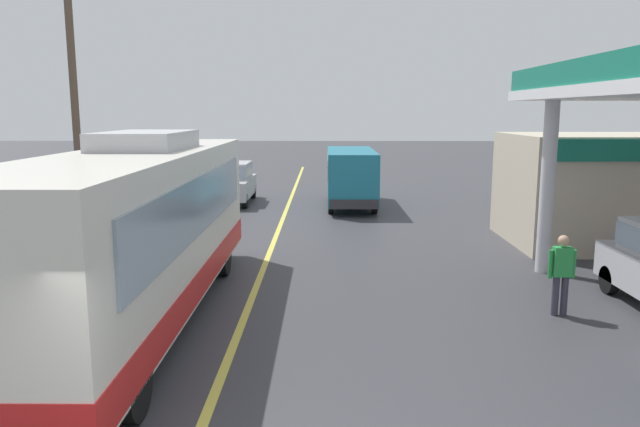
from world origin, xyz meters
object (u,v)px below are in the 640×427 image
object	(u,v)px
minibus_opposing_lane	(351,173)
pedestrian_near_pump	(561,271)
coach_bus_main	(136,235)
car_trailing_behind_bus	(233,181)

from	to	relation	value
minibus_opposing_lane	pedestrian_near_pump	xyz separation A→B (m)	(3.63, -14.21, -0.54)
coach_bus_main	car_trailing_behind_bus	size ratio (longest dim) A/B	2.63
minibus_opposing_lane	car_trailing_behind_bus	distance (m)	5.39
coach_bus_main	pedestrian_near_pump	world-z (taller)	coach_bus_main
minibus_opposing_lane	pedestrian_near_pump	bearing A→B (deg)	-75.67
coach_bus_main	minibus_opposing_lane	distance (m)	15.33
car_trailing_behind_bus	minibus_opposing_lane	bearing A→B (deg)	-9.54
coach_bus_main	car_trailing_behind_bus	bearing A→B (deg)	91.78
minibus_opposing_lane	car_trailing_behind_bus	size ratio (longest dim) A/B	1.46
car_trailing_behind_bus	pedestrian_near_pump	bearing A→B (deg)	-59.42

